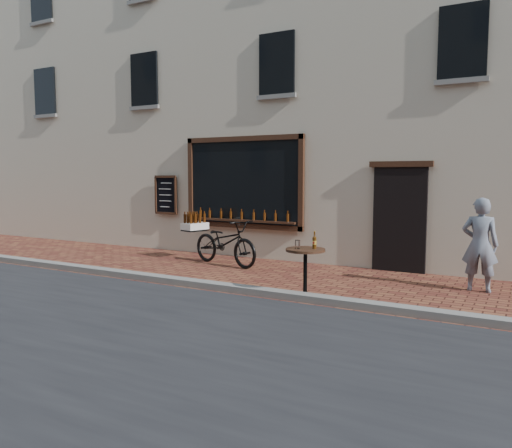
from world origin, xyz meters
The scene contains 6 objects.
ground centered at (0.00, 0.00, 0.00)m, with size 90.00×90.00×0.00m, color #57251C.
kerb centered at (0.00, 0.20, 0.06)m, with size 90.00×0.25×0.12m, color slate.
shop_building centered at (0.00, 6.50, 5.00)m, with size 28.00×6.20×10.00m.
cargo_bicycle centered at (-1.75, 2.34, 0.53)m, with size 2.35×1.21×1.11m.
bistro_table centered at (1.11, 0.35, 0.60)m, with size 0.65×0.65×1.12m.
pedestrian centered at (3.55, 2.32, 0.83)m, with size 0.60×0.40×1.65m, color slate.
Camera 1 is at (4.31, -7.11, 2.04)m, focal length 35.00 mm.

